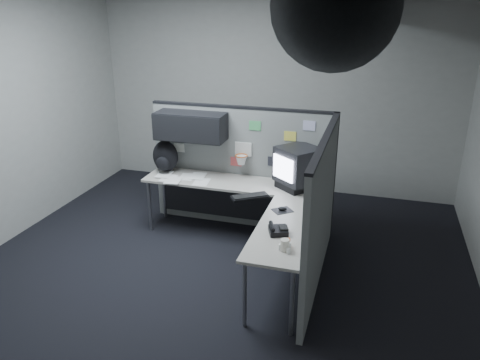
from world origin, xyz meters
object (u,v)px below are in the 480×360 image
(keyboard, at_px, (250,197))
(backpack, at_px, (165,157))
(phone, at_px, (278,230))
(desk, at_px, (246,201))
(monitor, at_px, (298,167))

(keyboard, distance_m, backpack, 1.43)
(phone, distance_m, backpack, 2.24)
(phone, bearing_deg, backpack, 133.44)
(desk, height_order, phone, phone)
(monitor, relative_size, phone, 2.56)
(desk, relative_size, phone, 9.44)
(monitor, xyz_separation_m, phone, (0.03, -1.24, -0.23))
(desk, distance_m, keyboard, 0.24)
(phone, relative_size, backpack, 0.58)
(desk, distance_m, monitor, 0.75)
(monitor, xyz_separation_m, backpack, (-1.78, 0.06, -0.06))
(monitor, distance_m, phone, 1.26)
(monitor, height_order, keyboard, monitor)
(monitor, distance_m, keyboard, 0.71)
(desk, distance_m, phone, 1.11)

